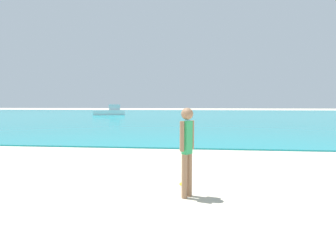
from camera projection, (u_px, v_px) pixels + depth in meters
water at (190, 115)px, 40.24m from camera, size 160.00×60.00×0.06m
person_standing at (187, 147)px, 5.06m from camera, size 0.26×0.33×1.68m
frisbee at (185, 184)px, 5.92m from camera, size 0.23×0.23×0.03m
boat_far at (110, 111)px, 40.66m from camera, size 4.81×2.84×1.56m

